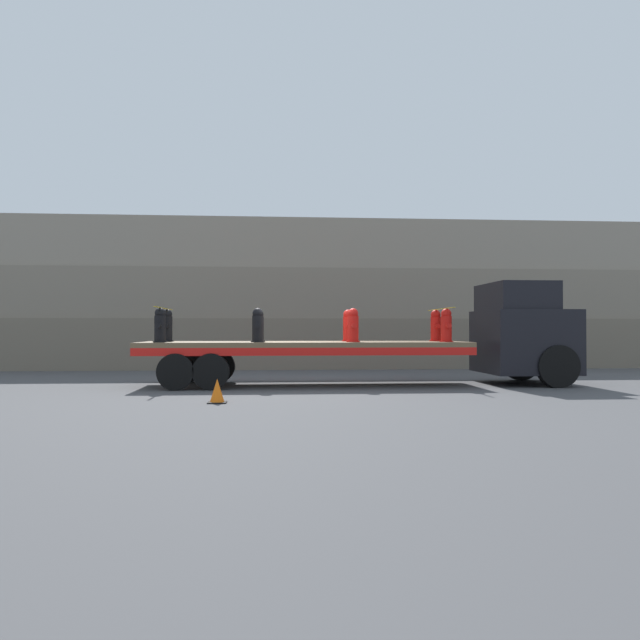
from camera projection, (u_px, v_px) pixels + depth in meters
name	position (u px, v px, depth m)	size (l,w,h in m)	color
ground_plane	(305.00, 385.00, 16.88)	(120.00, 120.00, 0.00)	#474749
rock_cliff	(294.00, 295.00, 25.03)	(60.00, 3.30, 5.81)	#706656
truck_cab	(526.00, 333.00, 17.38)	(2.29, 2.71, 2.80)	black
flatbed_trailer	(278.00, 351.00, 16.84)	(8.74, 2.56, 1.18)	brown
fire_hydrant_black_near_0	(160.00, 326.00, 16.08)	(0.36, 0.58, 0.89)	black
fire_hydrant_black_far_0	(167.00, 326.00, 17.16)	(0.36, 0.58, 0.89)	black
fire_hydrant_black_near_1	(258.00, 326.00, 16.27)	(0.36, 0.58, 0.89)	black
fire_hydrant_black_far_1	(259.00, 326.00, 17.35)	(0.36, 0.58, 0.89)	black
fire_hydrant_red_near_2	(353.00, 326.00, 16.47)	(0.36, 0.58, 0.89)	red
fire_hydrant_red_far_2	(348.00, 326.00, 17.54)	(0.36, 0.58, 0.89)	red
fire_hydrant_red_near_3	(446.00, 326.00, 16.66)	(0.36, 0.58, 0.89)	red
fire_hydrant_red_far_3	(436.00, 326.00, 17.74)	(0.36, 0.58, 0.89)	red
cargo_strap_rear	(164.00, 308.00, 16.63)	(0.05, 2.66, 0.01)	yellow
cargo_strap_middle	(441.00, 309.00, 17.21)	(0.05, 2.66, 0.01)	yellow
traffic_cone	(217.00, 391.00, 12.80)	(0.38, 0.38, 0.50)	black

